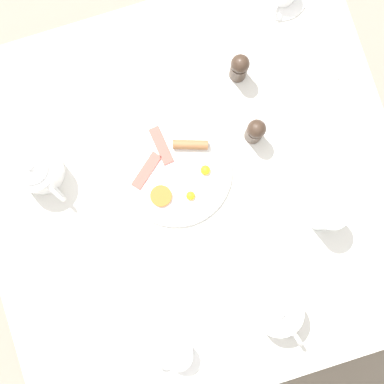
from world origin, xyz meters
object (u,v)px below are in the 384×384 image
Objects in this scene: salt_grinder at (255,131)px; breakfast_plate at (177,171)px; teapot_near at (277,311)px; water_glass_tall at (326,215)px; pepper_grinder at (239,68)px; teacup_with_saucer_left at (178,353)px; teapot_far at (37,171)px; knife_by_plate at (308,96)px.

breakfast_plate is at bearing 97.77° from salt_grinder.
water_glass_tall reaches higher than teapot_near.
teapot_near is at bearing 170.81° from pepper_grinder.
breakfast_plate is 0.45m from teapot_near.
pepper_grinder is at bearing -29.69° from teacup_with_saucer_left.
salt_grinder is (0.26, 0.11, -0.01)m from water_glass_tall.
teapot_near is at bearing -83.59° from teacup_with_saucer_left.
breakfast_plate is at bearing -16.95° from teacup_with_saucer_left.
teapot_far is (0.10, 0.35, 0.05)m from breakfast_plate.
salt_grinder is at bearing -36.81° from teacup_with_saucer_left.
water_glass_tall reaches higher than breakfast_plate.
teacup_with_saucer_left is 1.24× the size of salt_grinder.
breakfast_plate is 0.41m from knife_by_plate.
teacup_with_saucer_left is (-0.46, 0.14, 0.02)m from breakfast_plate.
teacup_with_saucer_left is 0.72× the size of knife_by_plate.
pepper_grinder is at bearing -27.21° from teapot_near.
pepper_grinder reaches higher than knife_by_plate.
pepper_grinder is 0.18m from salt_grinder.
pepper_grinder is at bearing -4.11° from salt_grinder.
salt_grinder is 0.58× the size of knife_by_plate.
knife_by_plate is at bearing -77.75° from breakfast_plate.
water_glass_tall is 0.33m from knife_by_plate.
teapot_near is at bearing 168.90° from salt_grinder.
teapot_far is at bearing 82.82° from salt_grinder.
teapot_far reaches higher than knife_by_plate.
teapot_near is (-0.43, -0.14, 0.05)m from breakfast_plate.
breakfast_plate is at bearing -131.27° from teapot_far.
teapot_near is 0.47m from salt_grinder.
pepper_grinder is 0.21m from knife_by_plate.
teapot_far is 0.99× the size of knife_by_plate.
teapot_near is 1.04× the size of teapot_far.
pepper_grinder is (0.10, -0.59, 0.00)m from teapot_far.
knife_by_plate is (0.51, -0.27, -0.05)m from teapot_near.
breakfast_plate is at bearing 130.74° from pepper_grinder.
teapot_near is 0.28m from teacup_with_saucer_left.
breakfast_plate is 2.61× the size of pepper_grinder.
teapot_near reaches higher than pepper_grinder.
teapot_far is at bearing 63.79° from water_glass_tall.
teapot_far is 0.75m from knife_by_plate.
breakfast_plate is 0.41m from water_glass_tall.
salt_grinder is at bearing -82.23° from breakfast_plate.
teapot_far is 0.76m from water_glass_tall.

